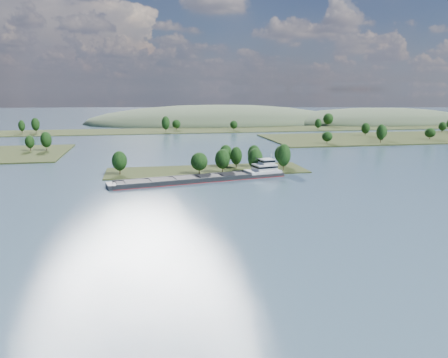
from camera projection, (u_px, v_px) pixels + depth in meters
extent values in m
plane|color=#3D5469|center=(231.00, 200.00, 162.44)|extent=(1800.00, 1800.00, 0.00)
cube|color=#273116|center=(207.00, 171.00, 220.18)|extent=(100.00, 30.00, 1.20)
cylinder|color=black|center=(255.00, 168.00, 213.83)|extent=(0.50, 0.50, 3.88)
ellipsoid|color=black|center=(255.00, 158.00, 212.83)|extent=(7.40, 7.40, 9.98)
cylinder|color=black|center=(226.00, 162.00, 232.35)|extent=(0.50, 0.50, 3.64)
ellipsoid|color=black|center=(226.00, 153.00, 231.41)|extent=(7.12, 7.12, 9.36)
cylinder|color=black|center=(222.00, 169.00, 212.46)|extent=(0.50, 0.50, 3.77)
ellipsoid|color=black|center=(222.00, 159.00, 211.49)|extent=(7.39, 7.39, 9.70)
cylinder|color=black|center=(225.00, 164.00, 226.78)|extent=(0.50, 0.50, 3.19)
ellipsoid|color=black|center=(225.00, 157.00, 225.96)|extent=(5.44, 5.44, 8.20)
cylinder|color=black|center=(199.00, 170.00, 209.16)|extent=(0.50, 0.50, 3.42)
ellipsoid|color=black|center=(199.00, 161.00, 208.28)|extent=(8.26, 8.26, 8.79)
cylinder|color=black|center=(120.00, 171.00, 208.03)|extent=(0.50, 0.50, 3.69)
ellipsoid|color=black|center=(119.00, 161.00, 207.08)|extent=(7.19, 7.19, 9.48)
cylinder|color=black|center=(236.00, 164.00, 225.01)|extent=(0.50, 0.50, 3.61)
ellipsoid|color=black|center=(236.00, 156.00, 224.09)|extent=(6.12, 6.12, 9.29)
cylinder|color=black|center=(280.00, 162.00, 232.81)|extent=(0.50, 0.50, 3.44)
ellipsoid|color=black|center=(281.00, 154.00, 231.93)|extent=(6.48, 6.48, 8.85)
cylinder|color=black|center=(283.00, 166.00, 218.10)|extent=(0.50, 0.50, 4.39)
ellipsoid|color=black|center=(284.00, 155.00, 216.97)|extent=(7.13, 7.13, 11.28)
cylinder|color=black|center=(254.00, 163.00, 229.17)|extent=(0.50, 0.50, 3.74)
ellipsoid|color=black|center=(254.00, 154.00, 228.22)|extent=(6.86, 6.86, 9.61)
cylinder|color=black|center=(47.00, 147.00, 287.73)|extent=(0.50, 0.50, 4.08)
ellipsoid|color=black|center=(46.00, 140.00, 286.68)|extent=(7.21, 7.21, 10.49)
cylinder|color=black|center=(30.00, 148.00, 286.59)|extent=(0.50, 0.50, 3.32)
ellipsoid|color=black|center=(30.00, 142.00, 285.73)|extent=(6.00, 6.00, 8.54)
cylinder|color=black|center=(327.00, 141.00, 325.40)|extent=(0.50, 0.50, 2.97)
ellipsoid|color=black|center=(327.00, 136.00, 324.64)|extent=(7.76, 7.76, 7.63)
cylinder|color=black|center=(430.00, 137.00, 352.06)|extent=(0.50, 0.50, 3.03)
ellipsoid|color=black|center=(430.00, 133.00, 351.28)|extent=(8.43, 8.43, 7.79)
cylinder|color=black|center=(381.00, 140.00, 328.58)|extent=(0.50, 0.50, 4.62)
ellipsoid|color=black|center=(381.00, 132.00, 327.40)|extent=(7.07, 7.07, 11.88)
cylinder|color=black|center=(383.00, 138.00, 345.93)|extent=(0.50, 0.50, 3.78)
ellipsoid|color=black|center=(383.00, 132.00, 344.97)|extent=(6.01, 6.01, 9.71)
cylinder|color=black|center=(365.00, 134.00, 379.44)|extent=(0.50, 0.50, 3.72)
ellipsoid|color=black|center=(366.00, 128.00, 378.49)|extent=(7.40, 7.40, 9.56)
cylinder|color=black|center=(442.00, 131.00, 408.80)|extent=(0.50, 0.50, 3.25)
ellipsoid|color=black|center=(443.00, 126.00, 407.97)|extent=(7.25, 7.25, 8.35)
cube|color=#273116|center=(174.00, 131.00, 431.89)|extent=(900.00, 60.00, 1.20)
cylinder|color=black|center=(22.00, 131.00, 403.03)|extent=(0.50, 0.50, 3.98)
ellipsoid|color=black|center=(22.00, 126.00, 402.01)|extent=(5.98, 5.98, 10.24)
cylinder|color=black|center=(318.00, 128.00, 438.19)|extent=(0.50, 0.50, 3.64)
ellipsoid|color=black|center=(318.00, 123.00, 437.26)|extent=(6.64, 6.64, 9.36)
cylinder|color=black|center=(176.00, 128.00, 435.58)|extent=(0.50, 0.50, 3.38)
ellipsoid|color=black|center=(176.00, 124.00, 434.71)|extent=(8.32, 8.32, 8.68)
cylinder|color=black|center=(328.00, 124.00, 477.84)|extent=(0.50, 0.50, 4.70)
ellipsoid|color=black|center=(328.00, 119.00, 476.63)|extent=(11.07, 11.07, 12.09)
cylinder|color=black|center=(36.00, 131.00, 404.16)|extent=(0.50, 0.50, 4.65)
ellipsoid|color=black|center=(35.00, 124.00, 402.96)|extent=(7.58, 7.58, 11.95)
cylinder|color=black|center=(234.00, 129.00, 432.23)|extent=(0.50, 0.50, 3.17)
ellipsoid|color=black|center=(234.00, 125.00, 431.42)|extent=(7.53, 7.53, 8.15)
cylinder|color=black|center=(166.00, 130.00, 413.25)|extent=(0.50, 0.50, 4.96)
ellipsoid|color=black|center=(166.00, 123.00, 411.98)|extent=(7.65, 7.65, 12.76)
ellipsoid|color=#43553A|center=(378.00, 122.00, 546.64)|extent=(260.00, 140.00, 36.00)
ellipsoid|color=#43553A|center=(217.00, 123.00, 539.06)|extent=(320.00, 160.00, 44.00)
cube|color=black|center=(202.00, 180.00, 196.48)|extent=(79.78, 25.44, 2.18)
cube|color=maroon|center=(202.00, 181.00, 196.57)|extent=(80.01, 25.68, 0.25)
cube|color=black|center=(182.00, 176.00, 197.68)|extent=(60.39, 12.57, 0.79)
cube|color=black|center=(188.00, 180.00, 188.86)|extent=(60.39, 12.57, 0.79)
cube|color=black|center=(185.00, 178.00, 193.30)|extent=(60.13, 20.54, 0.30)
cube|color=black|center=(135.00, 182.00, 185.18)|extent=(10.37, 9.74, 0.35)
cube|color=black|center=(161.00, 180.00, 189.21)|extent=(10.37, 9.74, 0.35)
cube|color=black|center=(185.00, 178.00, 193.24)|extent=(10.37, 9.74, 0.35)
cube|color=black|center=(208.00, 176.00, 197.27)|extent=(10.37, 9.74, 0.35)
cube|color=black|center=(230.00, 174.00, 201.30)|extent=(10.37, 9.74, 0.35)
cube|color=black|center=(110.00, 186.00, 181.56)|extent=(4.69, 9.34, 1.98)
cylinder|color=black|center=(113.00, 183.00, 181.65)|extent=(0.28, 0.28, 2.18)
cube|color=silver|center=(263.00, 171.00, 207.49)|extent=(17.45, 12.48, 1.19)
cube|color=silver|center=(265.00, 167.00, 207.46)|extent=(11.30, 9.75, 2.98)
cube|color=black|center=(265.00, 166.00, 207.38)|extent=(11.53, 9.98, 0.89)
cube|color=silver|center=(267.00, 162.00, 207.31)|extent=(7.01, 7.01, 2.18)
cube|color=black|center=(267.00, 161.00, 207.23)|extent=(7.25, 7.25, 0.79)
cube|color=silver|center=(267.00, 159.00, 207.07)|extent=(7.48, 7.48, 0.20)
cylinder|color=silver|center=(271.00, 156.00, 207.74)|extent=(0.23, 0.23, 2.58)
cylinder|color=black|center=(256.00, 158.00, 208.26)|extent=(0.58, 0.58, 1.19)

